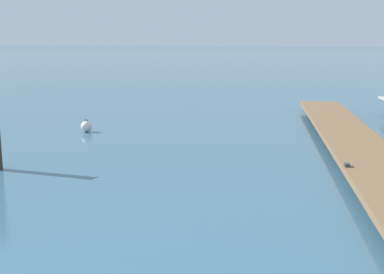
{
  "coord_description": "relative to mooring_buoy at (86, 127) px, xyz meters",
  "views": [
    {
      "loc": [
        4.79,
        -3.89,
        3.55
      ],
      "look_at": [
        2.72,
        6.74,
        1.4
      ],
      "focal_mm": 47.14,
      "sensor_mm": 36.0,
      "label": 1
    }
  ],
  "objects": [
    {
      "name": "mooring_buoy",
      "position": [
        0.0,
        0.0,
        0.0
      ],
      "size": [
        0.42,
        0.42,
        0.49
      ],
      "color": "silver",
      "rests_on": "ground"
    },
    {
      "name": "floating_dock",
      "position": [
        9.57,
        -1.6,
        0.15
      ],
      "size": [
        2.93,
        18.82,
        0.53
      ],
      "color": "brown",
      "rests_on": "ground"
    }
  ]
}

